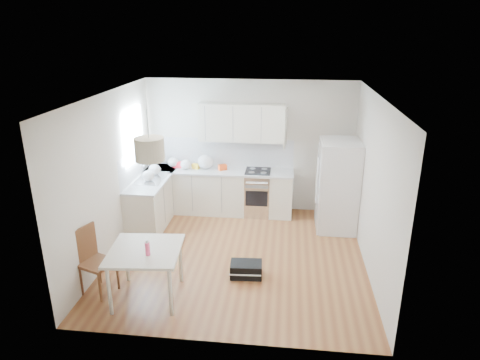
# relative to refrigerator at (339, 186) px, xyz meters

# --- Properties ---
(floor) EXTENTS (4.20, 4.20, 0.00)m
(floor) POSITION_rel_refrigerator_xyz_m (-1.75, -1.33, -0.86)
(floor) COLOR brown
(floor) RESTS_ON ground
(ceiling) EXTENTS (4.20, 4.20, 0.00)m
(ceiling) POSITION_rel_refrigerator_xyz_m (-1.75, -1.33, 1.84)
(ceiling) COLOR white
(ceiling) RESTS_ON wall_back
(wall_back) EXTENTS (4.20, 0.00, 4.20)m
(wall_back) POSITION_rel_refrigerator_xyz_m (-1.75, 0.77, 0.49)
(wall_back) COLOR beige
(wall_back) RESTS_ON floor
(wall_left) EXTENTS (0.00, 4.20, 4.20)m
(wall_left) POSITION_rel_refrigerator_xyz_m (-3.85, -1.33, 0.49)
(wall_left) COLOR beige
(wall_left) RESTS_ON floor
(wall_right) EXTENTS (0.00, 4.20, 4.20)m
(wall_right) POSITION_rel_refrigerator_xyz_m (0.35, -1.33, 0.49)
(wall_right) COLOR beige
(wall_right) RESTS_ON floor
(window_glassblock) EXTENTS (0.02, 1.00, 1.00)m
(window_glassblock) POSITION_rel_refrigerator_xyz_m (-3.84, -0.18, 0.89)
(window_glassblock) COLOR #BFE0F9
(window_glassblock) RESTS_ON wall_left
(cabinets_back) EXTENTS (3.00, 0.60, 0.88)m
(cabinets_back) POSITION_rel_refrigerator_xyz_m (-2.35, 0.47, -0.42)
(cabinets_back) COLOR silver
(cabinets_back) RESTS_ON floor
(cabinets_left) EXTENTS (0.60, 1.80, 0.88)m
(cabinets_left) POSITION_rel_refrigerator_xyz_m (-3.55, -0.13, -0.42)
(cabinets_left) COLOR silver
(cabinets_left) RESTS_ON floor
(counter_back) EXTENTS (3.02, 0.64, 0.04)m
(counter_back) POSITION_rel_refrigerator_xyz_m (-2.35, 0.47, 0.04)
(counter_back) COLOR silver
(counter_back) RESTS_ON cabinets_back
(counter_left) EXTENTS (0.64, 1.82, 0.04)m
(counter_left) POSITION_rel_refrigerator_xyz_m (-3.55, -0.13, 0.04)
(counter_left) COLOR silver
(counter_left) RESTS_ON cabinets_left
(backsplash_back) EXTENTS (3.00, 0.01, 0.58)m
(backsplash_back) POSITION_rel_refrigerator_xyz_m (-2.35, 0.77, 0.35)
(backsplash_back) COLOR silver
(backsplash_back) RESTS_ON wall_back
(backsplash_left) EXTENTS (0.01, 1.80, 0.58)m
(backsplash_left) POSITION_rel_refrigerator_xyz_m (-3.84, -0.13, 0.35)
(backsplash_left) COLOR silver
(backsplash_left) RESTS_ON wall_left
(upper_cabinets) EXTENTS (1.70, 0.32, 0.75)m
(upper_cabinets) POSITION_rel_refrigerator_xyz_m (-1.90, 0.61, 1.02)
(upper_cabinets) COLOR silver
(upper_cabinets) RESTS_ON wall_back
(range_oven) EXTENTS (0.50, 0.61, 0.88)m
(range_oven) POSITION_rel_refrigerator_xyz_m (-1.55, 0.47, -0.42)
(range_oven) COLOR silver
(range_oven) RESTS_ON floor
(sink) EXTENTS (0.50, 0.80, 0.16)m
(sink) POSITION_rel_refrigerator_xyz_m (-3.55, -0.18, 0.06)
(sink) COLOR silver
(sink) RESTS_ON counter_left
(refrigerator) EXTENTS (0.83, 0.86, 1.71)m
(refrigerator) POSITION_rel_refrigerator_xyz_m (0.00, 0.00, 0.00)
(refrigerator) COLOR white
(refrigerator) RESTS_ON floor
(dining_table) EXTENTS (1.05, 1.05, 0.76)m
(dining_table) POSITION_rel_refrigerator_xyz_m (-2.88, -2.61, -0.18)
(dining_table) COLOR beige
(dining_table) RESTS_ON floor
(dining_chair) EXTENTS (0.54, 0.54, 1.00)m
(dining_chair) POSITION_rel_refrigerator_xyz_m (-3.61, -2.57, -0.36)
(dining_chair) COLOR #533519
(dining_chair) RESTS_ON floor
(drink_bottle) EXTENTS (0.07, 0.07, 0.23)m
(drink_bottle) POSITION_rel_refrigerator_xyz_m (-2.79, -2.75, 0.02)
(drink_bottle) COLOR #F54470
(drink_bottle) RESTS_ON dining_table
(gym_bag) EXTENTS (0.50, 0.35, 0.22)m
(gym_bag) POSITION_rel_refrigerator_xyz_m (-1.54, -1.91, -0.74)
(gym_bag) COLOR black
(gym_bag) RESTS_ON floor
(pendant_lamp) EXTENTS (0.50, 0.50, 0.30)m
(pendant_lamp) POSITION_rel_refrigerator_xyz_m (-2.74, -2.51, 1.32)
(pendant_lamp) COLOR #C4B896
(pendant_lamp) RESTS_ON ceiling
(grocery_bag_a) EXTENTS (0.23, 0.20, 0.21)m
(grocery_bag_a) POSITION_rel_refrigerator_xyz_m (-3.31, 0.55, 0.17)
(grocery_bag_a) COLOR white
(grocery_bag_a) RESTS_ON counter_back
(grocery_bag_b) EXTENTS (0.22, 0.19, 0.20)m
(grocery_bag_b) POSITION_rel_refrigerator_xyz_m (-3.01, 0.44, 0.16)
(grocery_bag_b) COLOR white
(grocery_bag_b) RESTS_ON counter_back
(grocery_bag_c) EXTENTS (0.32, 0.27, 0.29)m
(grocery_bag_c) POSITION_rel_refrigerator_xyz_m (-2.62, 0.52, 0.21)
(grocery_bag_c) COLOR white
(grocery_bag_c) RESTS_ON counter_back
(grocery_bag_d) EXTENTS (0.24, 0.20, 0.22)m
(grocery_bag_d) POSITION_rel_refrigerator_xyz_m (-3.54, 0.03, 0.17)
(grocery_bag_d) COLOR white
(grocery_bag_d) RESTS_ON counter_back
(grocery_bag_e) EXTENTS (0.23, 0.19, 0.21)m
(grocery_bag_e) POSITION_rel_refrigerator_xyz_m (-3.55, -0.33, 0.17)
(grocery_bag_e) COLOR white
(grocery_bag_e) RESTS_ON counter_left
(snack_orange) EXTENTS (0.19, 0.17, 0.11)m
(snack_orange) POSITION_rel_refrigerator_xyz_m (-2.27, 0.48, 0.12)
(snack_orange) COLOR #FA4D16
(snack_orange) RESTS_ON counter_back
(snack_yellow) EXTENTS (0.17, 0.13, 0.10)m
(snack_yellow) POSITION_rel_refrigerator_xyz_m (-2.82, 0.50, 0.11)
(snack_yellow) COLOR yellow
(snack_yellow) RESTS_ON counter_back
(snack_red) EXTENTS (0.18, 0.12, 0.12)m
(snack_red) POSITION_rel_refrigerator_xyz_m (-3.21, 0.54, 0.12)
(snack_red) COLOR red
(snack_red) RESTS_ON counter_back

